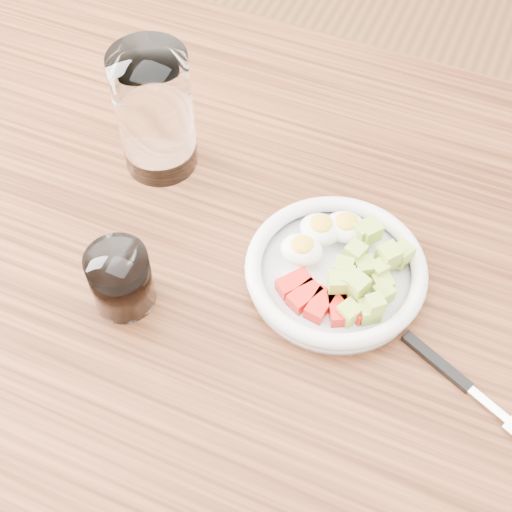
{
  "coord_description": "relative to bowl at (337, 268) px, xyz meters",
  "views": [
    {
      "loc": [
        0.17,
        -0.41,
        1.45
      ],
      "look_at": [
        -0.01,
        0.01,
        0.8
      ],
      "focal_mm": 50.0,
      "sensor_mm": 36.0,
      "label": 1
    }
  ],
  "objects": [
    {
      "name": "ground",
      "position": [
        -0.08,
        -0.04,
        -0.79
      ],
      "size": [
        4.0,
        4.0,
        0.0
      ],
      "primitive_type": "plane",
      "color": "brown",
      "rests_on": "ground"
    },
    {
      "name": "bowl",
      "position": [
        0.0,
        0.0,
        0.0
      ],
      "size": [
        0.21,
        0.21,
        0.05
      ],
      "color": "white",
      "rests_on": "dining_table"
    },
    {
      "name": "dining_table",
      "position": [
        -0.08,
        -0.04,
        -0.12
      ],
      "size": [
        1.5,
        0.9,
        0.77
      ],
      "color": "brown",
      "rests_on": "ground"
    },
    {
      "name": "coffee_glass",
      "position": [
        -0.21,
        -0.12,
        0.02
      ],
      "size": [
        0.07,
        0.07,
        0.08
      ],
      "color": "white",
      "rests_on": "dining_table"
    },
    {
      "name": "fork",
      "position": [
        0.16,
        -0.07,
        -0.01
      ],
      "size": [
        0.17,
        0.09,
        0.01
      ],
      "color": "black",
      "rests_on": "dining_table"
    },
    {
      "name": "water_glass",
      "position": [
        -0.27,
        0.08,
        0.06
      ],
      "size": [
        0.09,
        0.09,
        0.17
      ],
      "primitive_type": "cylinder",
      "color": "white",
      "rests_on": "dining_table"
    }
  ]
}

